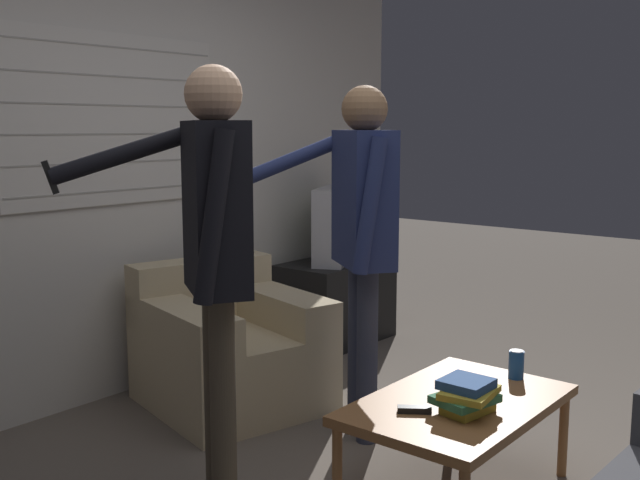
{
  "coord_description": "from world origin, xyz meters",
  "views": [
    {
      "loc": [
        -2.39,
        -1.46,
        1.49
      ],
      "look_at": [
        0.14,
        0.61,
        1.0
      ],
      "focal_mm": 42.0,
      "sensor_mm": 36.0,
      "label": 1
    }
  ],
  "objects_px": {
    "armchair_beige": "(228,348)",
    "book_stack": "(467,395)",
    "coffee_table": "(458,409)",
    "spare_remote": "(416,410)",
    "soda_can": "(516,364)",
    "person_right_standing": "(361,218)",
    "person_left_standing": "(213,233)",
    "tv": "(335,225)"
  },
  "relations": [
    {
      "from": "armchair_beige",
      "to": "tv",
      "type": "bearing_deg",
      "value": -153.37
    },
    {
      "from": "spare_remote",
      "to": "person_right_standing",
      "type": "bearing_deg",
      "value": 17.72
    },
    {
      "from": "coffee_table",
      "to": "book_stack",
      "type": "xyz_separation_m",
      "value": [
        -0.1,
        -0.09,
        0.11
      ]
    },
    {
      "from": "coffee_table",
      "to": "person_right_standing",
      "type": "relative_size",
      "value": 0.57
    },
    {
      "from": "tv",
      "to": "person_left_standing",
      "type": "bearing_deg",
      "value": 0.64
    },
    {
      "from": "armchair_beige",
      "to": "book_stack",
      "type": "relative_size",
      "value": 4.0
    },
    {
      "from": "tv",
      "to": "book_stack",
      "type": "relative_size",
      "value": 2.4
    },
    {
      "from": "person_left_standing",
      "to": "soda_can",
      "type": "height_order",
      "value": "person_left_standing"
    },
    {
      "from": "armchair_beige",
      "to": "person_right_standing",
      "type": "relative_size",
      "value": 0.63
    },
    {
      "from": "person_left_standing",
      "to": "soda_can",
      "type": "bearing_deg",
      "value": -93.21
    },
    {
      "from": "tv",
      "to": "person_left_standing",
      "type": "distance_m",
      "value": 2.38
    },
    {
      "from": "spare_remote",
      "to": "soda_can",
      "type": "bearing_deg",
      "value": -46.3
    },
    {
      "from": "person_right_standing",
      "to": "soda_can",
      "type": "bearing_deg",
      "value": -131.11
    },
    {
      "from": "armchair_beige",
      "to": "tv",
      "type": "xyz_separation_m",
      "value": [
        1.31,
        0.28,
        0.52
      ]
    },
    {
      "from": "tv",
      "to": "person_right_standing",
      "type": "distance_m",
      "value": 1.65
    },
    {
      "from": "soda_can",
      "to": "spare_remote",
      "type": "height_order",
      "value": "soda_can"
    },
    {
      "from": "person_left_standing",
      "to": "spare_remote",
      "type": "bearing_deg",
      "value": -112.9
    },
    {
      "from": "armchair_beige",
      "to": "soda_can",
      "type": "distance_m",
      "value": 1.57
    },
    {
      "from": "armchair_beige",
      "to": "book_stack",
      "type": "xyz_separation_m",
      "value": [
        -0.23,
        -1.57,
        0.16
      ]
    },
    {
      "from": "tv",
      "to": "person_right_standing",
      "type": "height_order",
      "value": "person_right_standing"
    },
    {
      "from": "coffee_table",
      "to": "spare_remote",
      "type": "height_order",
      "value": "spare_remote"
    },
    {
      "from": "person_right_standing",
      "to": "soda_can",
      "type": "height_order",
      "value": "person_right_standing"
    },
    {
      "from": "person_right_standing",
      "to": "soda_can",
      "type": "relative_size",
      "value": 13.37
    },
    {
      "from": "soda_can",
      "to": "spare_remote",
      "type": "relative_size",
      "value": 0.97
    },
    {
      "from": "book_stack",
      "to": "coffee_table",
      "type": "bearing_deg",
      "value": 42.94
    },
    {
      "from": "armchair_beige",
      "to": "coffee_table",
      "type": "bearing_deg",
      "value": 99.04
    },
    {
      "from": "book_stack",
      "to": "spare_remote",
      "type": "distance_m",
      "value": 0.2
    },
    {
      "from": "person_right_standing",
      "to": "book_stack",
      "type": "xyz_separation_m",
      "value": [
        -0.33,
        -0.75,
        -0.6
      ]
    },
    {
      "from": "book_stack",
      "to": "tv",
      "type": "bearing_deg",
      "value": 50.28
    },
    {
      "from": "tv",
      "to": "person_left_standing",
      "type": "height_order",
      "value": "person_left_standing"
    },
    {
      "from": "armchair_beige",
      "to": "spare_remote",
      "type": "relative_size",
      "value": 8.2
    },
    {
      "from": "spare_remote",
      "to": "person_left_standing",
      "type": "bearing_deg",
      "value": 89.55
    },
    {
      "from": "armchair_beige",
      "to": "person_right_standing",
      "type": "bearing_deg",
      "value": 111.0
    },
    {
      "from": "armchair_beige",
      "to": "tv",
      "type": "height_order",
      "value": "tv"
    },
    {
      "from": "spare_remote",
      "to": "tv",
      "type": "bearing_deg",
      "value": 10.67
    },
    {
      "from": "tv",
      "to": "book_stack",
      "type": "xyz_separation_m",
      "value": [
        -1.54,
        -1.85,
        -0.36
      ]
    },
    {
      "from": "armchair_beige",
      "to": "soda_can",
      "type": "height_order",
      "value": "armchair_beige"
    },
    {
      "from": "armchair_beige",
      "to": "person_left_standing",
      "type": "relative_size",
      "value": 0.62
    },
    {
      "from": "book_stack",
      "to": "soda_can",
      "type": "relative_size",
      "value": 2.11
    },
    {
      "from": "person_left_standing",
      "to": "book_stack",
      "type": "distance_m",
      "value": 1.16
    },
    {
      "from": "person_right_standing",
      "to": "spare_remote",
      "type": "bearing_deg",
      "value": 179.12
    },
    {
      "from": "armchair_beige",
      "to": "book_stack",
      "type": "height_order",
      "value": "armchair_beige"
    }
  ]
}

